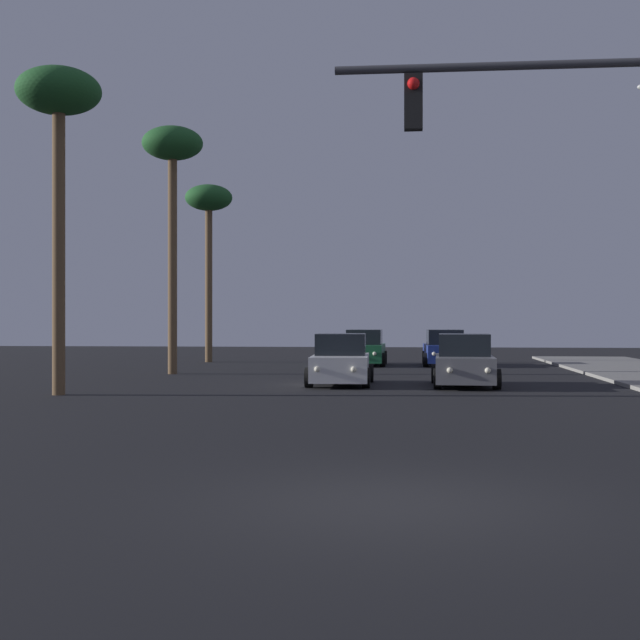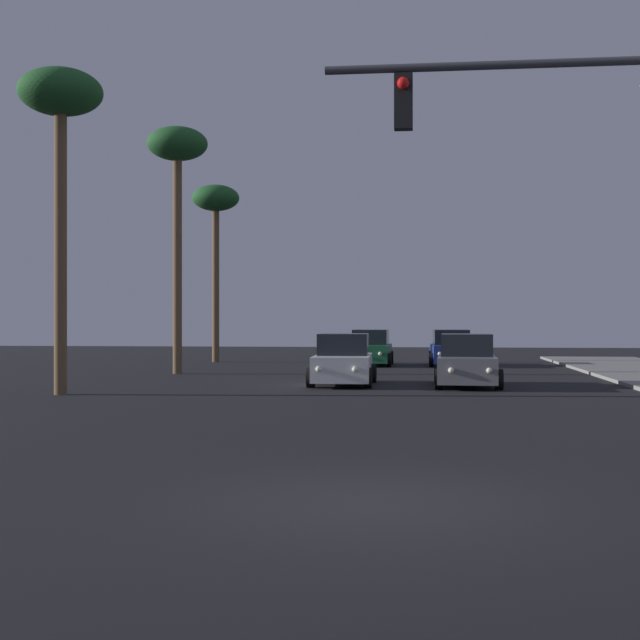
% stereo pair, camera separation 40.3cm
% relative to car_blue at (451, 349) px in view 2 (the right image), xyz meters
% --- Properties ---
extents(ground_plane, '(120.00, 120.00, 0.00)m').
position_rel_car_blue_xyz_m(ground_plane, '(-1.85, -31.62, -0.76)').
color(ground_plane, black).
extents(car_blue, '(2.04, 4.34, 1.68)m').
position_rel_car_blue_xyz_m(car_blue, '(0.00, 0.00, 0.00)').
color(car_blue, navy).
rests_on(car_blue, ground).
extents(car_white, '(2.04, 4.34, 1.68)m').
position_rel_car_blue_xyz_m(car_white, '(-3.89, -12.86, 0.00)').
color(car_white, silver).
rests_on(car_white, ground).
extents(car_green, '(2.04, 4.32, 1.68)m').
position_rel_car_blue_xyz_m(car_green, '(-3.75, -0.14, 0.00)').
color(car_green, '#195933').
rests_on(car_green, ground).
extents(car_grey, '(2.04, 4.34, 1.68)m').
position_rel_car_blue_xyz_m(car_grey, '(0.11, -13.08, 0.00)').
color(car_grey, slate).
rests_on(car_grey, ground).
extents(palm_tree_far, '(2.40, 2.40, 9.01)m').
position_rel_car_blue_xyz_m(palm_tree_far, '(-11.78, 2.38, 7.07)').
color(palm_tree_far, brown).
rests_on(palm_tree_far, ground).
extents(palm_tree_near, '(2.40, 2.40, 9.30)m').
position_rel_car_blue_xyz_m(palm_tree_near, '(-11.55, -17.62, 7.32)').
color(palm_tree_near, brown).
rests_on(palm_tree_near, ground).
extents(palm_tree_mid, '(2.40, 2.40, 9.78)m').
position_rel_car_blue_xyz_m(palm_tree_mid, '(-10.96, -7.62, 7.74)').
color(palm_tree_mid, brown).
rests_on(palm_tree_mid, ground).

